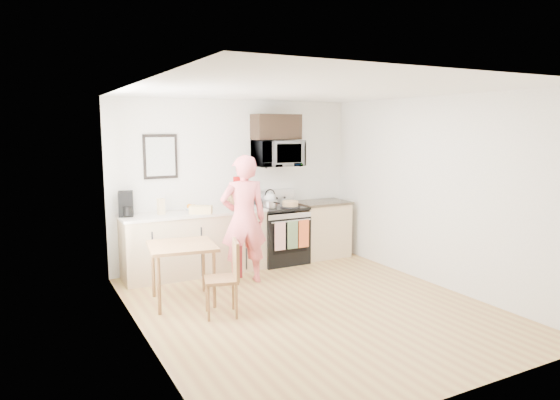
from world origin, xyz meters
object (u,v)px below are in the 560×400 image
microwave (277,153)px  dining_table (182,251)px  chair (232,267)px  range (280,236)px  cake (290,204)px  person (244,219)px

microwave → dining_table: (-1.96, -1.19, -1.10)m
dining_table → chair: size_ratio=0.89×
range → dining_table: size_ratio=1.47×
range → cake: 0.57m
microwave → person: bearing=-140.2°
dining_table → chair: 0.78m
microwave → chair: 2.72m
range → chair: (-1.58, -1.76, 0.13)m
chair → cake: bearing=59.5°
person → dining_table: (-1.02, -0.41, -0.24)m
microwave → cake: size_ratio=2.49×
chair → person: bearing=75.5°
microwave → cake: (0.08, -0.29, -0.79)m
microwave → chair: size_ratio=0.86×
range → microwave: bearing=90.1°
dining_table → cake: 2.25m
range → microwave: (-0.00, 0.10, 1.32)m
person → chair: 1.29m
person → chair: person is taller
microwave → cake: bearing=-75.0°
range → person: person is taller
dining_table → range: bearing=29.1°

